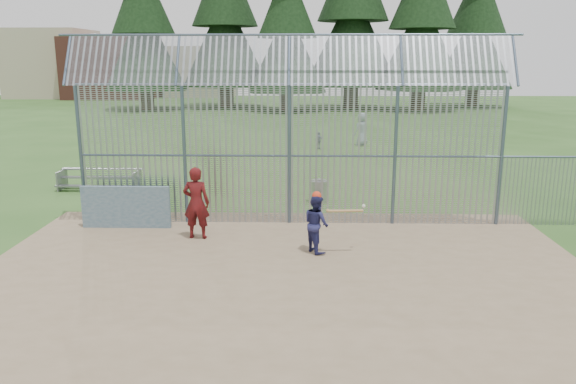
{
  "coord_description": "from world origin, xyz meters",
  "views": [
    {
      "loc": [
        0.36,
        -12.26,
        4.73
      ],
      "look_at": [
        0.0,
        2.0,
        1.3
      ],
      "focal_mm": 35.0,
      "sensor_mm": 36.0,
      "label": 1
    }
  ],
  "objects_px": {
    "onlooker": "(196,203)",
    "bleacher": "(100,178)",
    "trash_can": "(319,191)",
    "batter": "(316,224)",
    "dugout_wall": "(126,207)"
  },
  "relations": [
    {
      "from": "trash_can",
      "to": "dugout_wall",
      "type": "bearing_deg",
      "value": -151.19
    },
    {
      "from": "dugout_wall",
      "to": "trash_can",
      "type": "relative_size",
      "value": 3.05
    },
    {
      "from": "dugout_wall",
      "to": "bleacher",
      "type": "relative_size",
      "value": 0.83
    },
    {
      "from": "trash_can",
      "to": "bleacher",
      "type": "bearing_deg",
      "value": 167.89
    },
    {
      "from": "onlooker",
      "to": "bleacher",
      "type": "xyz_separation_m",
      "value": [
        -4.63,
        5.65,
        -0.58
      ]
    },
    {
      "from": "batter",
      "to": "trash_can",
      "type": "bearing_deg",
      "value": -32.5
    },
    {
      "from": "batter",
      "to": "bleacher",
      "type": "relative_size",
      "value": 0.48
    },
    {
      "from": "batter",
      "to": "trash_can",
      "type": "xyz_separation_m",
      "value": [
        0.22,
        4.94,
        -0.36
      ]
    },
    {
      "from": "batter",
      "to": "onlooker",
      "type": "xyz_separation_m",
      "value": [
        -3.15,
        1.01,
        0.24
      ]
    },
    {
      "from": "trash_can",
      "to": "bleacher",
      "type": "xyz_separation_m",
      "value": [
        -8.0,
        1.72,
        0.03
      ]
    },
    {
      "from": "trash_can",
      "to": "bleacher",
      "type": "distance_m",
      "value": 8.18
    },
    {
      "from": "onlooker",
      "to": "bleacher",
      "type": "bearing_deg",
      "value": -46.41
    },
    {
      "from": "dugout_wall",
      "to": "trash_can",
      "type": "height_order",
      "value": "dugout_wall"
    },
    {
      "from": "batter",
      "to": "onlooker",
      "type": "distance_m",
      "value": 3.32
    },
    {
      "from": "onlooker",
      "to": "trash_can",
      "type": "distance_m",
      "value": 5.21
    }
  ]
}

